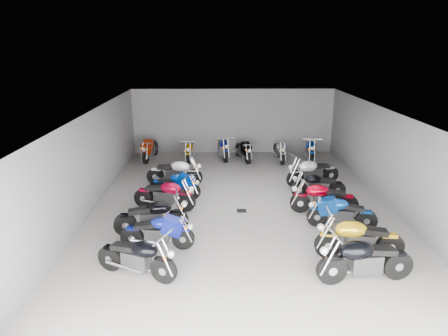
{
  "coord_description": "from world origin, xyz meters",
  "views": [
    {
      "loc": [
        -0.82,
        -12.73,
        5.35
      ],
      "look_at": [
        -0.56,
        1.1,
        1.0
      ],
      "focal_mm": 32.0,
      "sensor_mm": 36.0,
      "label": 1
    }
  ],
  "objects": [
    {
      "name": "ground",
      "position": [
        0.0,
        0.0,
        0.0
      ],
      "size": [
        14.0,
        14.0,
        0.0
      ],
      "primitive_type": "plane",
      "color": "gray",
      "rests_on": "ground"
    },
    {
      "name": "motorcycle_left_e",
      "position": [
        -2.32,
        0.76,
        0.47
      ],
      "size": [
        1.91,
        0.66,
        0.86
      ],
      "rotation": [
        0.0,
        0.0,
        -1.85
      ],
      "color": "black",
      "rests_on": "ground"
    },
    {
      "name": "motorcycle_left_b",
      "position": [
        -2.41,
        -2.98,
        0.48
      ],
      "size": [
        2.02,
        0.43,
        0.89
      ],
      "rotation": [
        0.0,
        0.0,
        -1.64
      ],
      "color": "black",
      "rests_on": "ground"
    },
    {
      "name": "motorcycle_back_e",
      "position": [
        2.13,
        5.39,
        0.48
      ],
      "size": [
        0.42,
        2.0,
        0.88
      ],
      "rotation": [
        0.0,
        0.0,
        3.2
      ],
      "color": "black",
      "rests_on": "ground"
    },
    {
      "name": "motorcycle_right_f",
      "position": [
        2.91,
        1.97,
        0.54
      ],
      "size": [
        2.19,
        0.85,
        0.99
      ],
      "rotation": [
        0.0,
        0.0,
        1.89
      ],
      "color": "black",
      "rests_on": "ground"
    },
    {
      "name": "motorcycle_left_a",
      "position": [
        -2.72,
        -4.34,
        0.52
      ],
      "size": [
        2.03,
        0.97,
        0.94
      ],
      "rotation": [
        0.0,
        0.0,
        -1.97
      ],
      "color": "black",
      "rests_on": "ground"
    },
    {
      "name": "motorcycle_back_f",
      "position": [
        3.59,
        5.39,
        0.54
      ],
      "size": [
        0.53,
        2.26,
        0.99
      ],
      "rotation": [
        0.0,
        0.0,
        3.01
      ],
      "color": "black",
      "rests_on": "ground"
    },
    {
      "name": "wall_right",
      "position": [
        5.0,
        0.0,
        1.6
      ],
      "size": [
        0.1,
        14.0,
        3.2
      ],
      "primitive_type": "cube",
      "color": "slate",
      "rests_on": "ground"
    },
    {
      "name": "motorcycle_right_e",
      "position": [
        2.81,
        0.67,
        0.47
      ],
      "size": [
        1.96,
        0.38,
        0.86
      ],
      "rotation": [
        0.0,
        0.0,
        1.56
      ],
      "color": "black",
      "rests_on": "ground"
    },
    {
      "name": "motorcycle_right_c",
      "position": [
        2.89,
        -1.83,
        0.49
      ],
      "size": [
        2.04,
        0.6,
        0.91
      ],
      "rotation": [
        0.0,
        0.0,
        1.36
      ],
      "color": "black",
      "rests_on": "ground"
    },
    {
      "name": "motorcycle_left_f",
      "position": [
        -2.45,
        2.08,
        0.53
      ],
      "size": [
        2.21,
        0.52,
        0.97
      ],
      "rotation": [
        0.0,
        0.0,
        -1.7
      ],
      "color": "black",
      "rests_on": "ground"
    },
    {
      "name": "motorcycle_right_d",
      "position": [
        2.64,
        -0.73,
        0.53
      ],
      "size": [
        2.2,
        0.51,
        0.97
      ],
      "rotation": [
        0.0,
        0.0,
        1.44
      ],
      "color": "black",
      "rests_on": "ground"
    },
    {
      "name": "wall_back",
      "position": [
        0.0,
        7.0,
        1.6
      ],
      "size": [
        10.0,
        0.1,
        3.2
      ],
      "primitive_type": "cube",
      "color": "slate",
      "rests_on": "ground"
    },
    {
      "name": "motorcycle_left_d",
      "position": [
        -2.55,
        -0.29,
        0.52
      ],
      "size": [
        2.13,
        0.68,
        0.95
      ],
      "rotation": [
        0.0,
        0.0,
        -1.82
      ],
      "color": "black",
      "rests_on": "ground"
    },
    {
      "name": "ceiling",
      "position": [
        0.0,
        0.0,
        3.22
      ],
      "size": [
        10.0,
        14.0,
        0.04
      ],
      "primitive_type": "cube",
      "color": "black",
      "rests_on": "wall_back"
    },
    {
      "name": "motorcycle_back_d",
      "position": [
        0.44,
        5.55,
        0.49
      ],
      "size": [
        0.65,
        2.0,
        0.89
      ],
      "rotation": [
        0.0,
        0.0,
        3.4
      ],
      "color": "black",
      "rests_on": "ground"
    },
    {
      "name": "wall_left",
      "position": [
        -5.0,
        0.0,
        1.6
      ],
      "size": [
        0.1,
        14.0,
        3.2
      ],
      "primitive_type": "cube",
      "color": "slate",
      "rests_on": "ground"
    },
    {
      "name": "motorcycle_right_a",
      "position": [
        2.59,
        -4.64,
        0.56
      ],
      "size": [
        2.32,
        0.52,
        1.02
      ],
      "rotation": [
        0.0,
        0.0,
        1.68
      ],
      "color": "black",
      "rests_on": "ground"
    },
    {
      "name": "motorcycle_back_b",
      "position": [
        -2.11,
        5.44,
        0.49
      ],
      "size": [
        0.4,
        2.06,
        0.9
      ],
      "rotation": [
        0.0,
        0.0,
        3.12
      ],
      "color": "black",
      "rests_on": "ground"
    },
    {
      "name": "motorcycle_back_c",
      "position": [
        -0.51,
        5.86,
        0.52
      ],
      "size": [
        0.53,
        2.17,
        0.96
      ],
      "rotation": [
        0.0,
        0.0,
        3.29
      ],
      "color": "black",
      "rests_on": "ground"
    },
    {
      "name": "motorcycle_back_a",
      "position": [
        -4.0,
        5.73,
        0.53
      ],
      "size": [
        0.51,
        2.2,
        0.97
      ],
      "rotation": [
        0.0,
        0.0,
        3.01
      ],
      "color": "black",
      "rests_on": "ground"
    },
    {
      "name": "drain_grate",
      "position": [
        0.0,
        -0.5,
        0.01
      ],
      "size": [
        0.32,
        0.32,
        0.01
      ],
      "primitive_type": "cube",
      "color": "black",
      "rests_on": "ground"
    },
    {
      "name": "motorcycle_right_b",
      "position": [
        2.81,
        -3.58,
        0.55
      ],
      "size": [
        2.29,
        0.48,
        1.01
      ],
      "rotation": [
        0.0,
        0.0,
        1.51
      ],
      "color": "black",
      "rests_on": "ground"
    },
    {
      "name": "motorcycle_left_c",
      "position": [
        -2.71,
        -2.02,
        0.52
      ],
      "size": [
        2.16,
        0.59,
        0.96
      ],
      "rotation": [
        0.0,
        0.0,
        -1.38
      ],
      "color": "black",
      "rests_on": "ground"
    }
  ]
}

